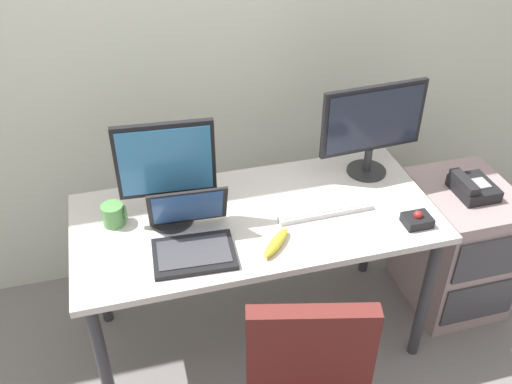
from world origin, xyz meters
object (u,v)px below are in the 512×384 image
object	(u,v)px
banana	(276,243)
keyboard	(322,206)
laptop	(192,236)
monitor_main	(373,124)
monitor_side	(166,168)
coffee_mug	(114,215)
trackball_mouse	(417,220)
desk_phone	(472,187)
file_cabinet	(456,245)

from	to	relation	value
banana	keyboard	bearing A→B (deg)	35.31
laptop	monitor_main	bearing A→B (deg)	19.36
keyboard	laptop	xyz separation A→B (m)	(-0.57, -0.10, 0.04)
keyboard	banana	xyz separation A→B (m)	(-0.26, -0.18, 0.01)
keyboard	banana	bearing A→B (deg)	-144.69
keyboard	monitor_main	bearing A→B (deg)	34.93
monitor_side	coffee_mug	bearing A→B (deg)	169.69
trackball_mouse	banana	distance (m)	0.59
monitor_main	laptop	world-z (taller)	monitor_main
desk_phone	monitor_side	size ratio (longest dim) A/B	0.44
file_cabinet	banana	distance (m)	1.12
file_cabinet	laptop	size ratio (longest dim) A/B	2.01
monitor_main	coffee_mug	distance (m)	1.17
monitor_main	banana	bearing A→B (deg)	-144.90
banana	laptop	bearing A→B (deg)	164.90
monitor_side	keyboard	world-z (taller)	monitor_side
desk_phone	coffee_mug	world-z (taller)	coffee_mug
desk_phone	laptop	distance (m)	1.32
laptop	coffee_mug	xyz separation A→B (m)	(-0.28, 0.22, -0.01)
monitor_side	trackball_mouse	distance (m)	1.03
file_cabinet	trackball_mouse	bearing A→B (deg)	-150.40
laptop	coffee_mug	distance (m)	0.36
monitor_main	monitor_side	bearing A→B (deg)	-172.43
desk_phone	laptop	world-z (taller)	laptop
monitor_main	laptop	size ratio (longest dim) A/B	1.46
monitor_side	trackball_mouse	xyz separation A→B (m)	(0.96, -0.28, -0.23)
coffee_mug	desk_phone	bearing A→B (deg)	-3.76
desk_phone	trackball_mouse	bearing A→B (deg)	-151.66
file_cabinet	coffee_mug	distance (m)	1.67
monitor_side	coffee_mug	xyz separation A→B (m)	(-0.23, 0.04, -0.21)
monitor_main	trackball_mouse	world-z (taller)	monitor_main
desk_phone	laptop	bearing A→B (deg)	-174.85
desk_phone	banana	bearing A→B (deg)	-168.54
file_cabinet	monitor_side	size ratio (longest dim) A/B	1.47
coffee_mug	banana	size ratio (longest dim) A/B	0.52
desk_phone	trackball_mouse	distance (m)	0.47
monitor_side	keyboard	distance (m)	0.67
file_cabinet	keyboard	distance (m)	0.86
monitor_main	banana	distance (m)	0.71
desk_phone	keyboard	size ratio (longest dim) A/B	0.49
monitor_main	laptop	xyz separation A→B (m)	(-0.86, -0.30, -0.20)
laptop	monitor_side	bearing A→B (deg)	106.40
keyboard	laptop	world-z (taller)	laptop
monitor_side	trackball_mouse	size ratio (longest dim) A/B	4.11
keyboard	coffee_mug	xyz separation A→B (m)	(-0.85, 0.13, 0.03)
desk_phone	file_cabinet	bearing A→B (deg)	63.22
file_cabinet	coffee_mug	world-z (taller)	coffee_mug
laptop	trackball_mouse	world-z (taller)	laptop
monitor_main	coffee_mug	xyz separation A→B (m)	(-1.14, -0.08, -0.20)
monitor_side	laptop	bearing A→B (deg)	-73.60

